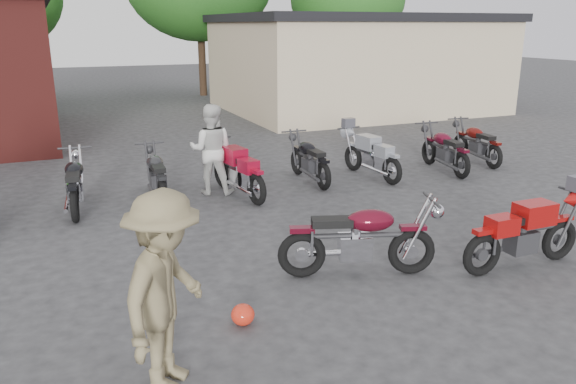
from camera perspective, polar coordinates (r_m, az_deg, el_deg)
name	(u,v)px	position (r m, az deg, el deg)	size (l,w,h in m)	color
ground	(351,304)	(7.23, 6.38, -11.26)	(90.00, 90.00, 0.00)	#2C2C2F
stucco_building	(354,66)	(23.69, 6.67, 12.60)	(10.00, 8.00, 3.50)	tan
tree_2	(200,2)	(28.48, -8.96, 18.52)	(7.04, 7.04, 8.80)	#1A5416
tree_3	(347,16)	(31.46, 6.01, 17.33)	(6.08, 6.08, 7.60)	#1A5416
vintage_motorcycle	(361,234)	(7.77, 7.41, -4.27)	(2.12, 0.70, 1.23)	#4D0917
sportbike	(526,229)	(8.68, 23.04, -3.52)	(1.99, 0.66, 1.15)	#9F0E0D
helmet	(243,315)	(6.71, -4.61, -12.31)	(0.28, 0.28, 0.26)	red
person_light	(211,150)	(11.59, -7.80, 4.30)	(0.90, 0.70, 1.85)	silver
person_tan	(166,292)	(5.42, -12.28, -9.88)	(1.27, 0.73, 1.97)	olive
row_bike_2	(75,180)	(11.23, -20.83, 1.10)	(1.98, 0.65, 1.15)	black
row_bike_3	(156,172)	(11.48, -13.24, 1.97)	(1.90, 0.63, 1.10)	black
row_bike_4	(237,167)	(11.44, -5.17, 2.50)	(2.04, 0.67, 1.18)	#A60D29
row_bike_5	(309,157)	(12.45, 2.16, 3.57)	(1.93, 0.64, 1.12)	black
row_bike_6	(371,153)	(12.95, 8.43, 3.97)	(1.97, 0.65, 1.14)	gray
row_bike_7	(444,147)	(13.88, 15.61, 4.39)	(1.98, 0.65, 1.15)	#4A0919
row_bike_8	(476,141)	(15.01, 18.60, 4.96)	(1.92, 0.63, 1.11)	#4F0C09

